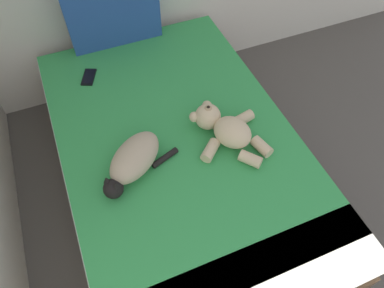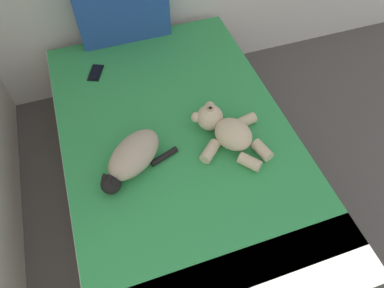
% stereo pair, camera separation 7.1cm
% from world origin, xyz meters
% --- Properties ---
extents(ground_plane, '(10.67, 10.67, 0.00)m').
position_xyz_m(ground_plane, '(1.83, 2.13, 0.00)').
color(ground_plane, '#4C4742').
extents(bed, '(1.31, 2.06, 0.51)m').
position_xyz_m(bed, '(1.01, 3.18, 0.25)').
color(bed, brown).
rests_on(bed, ground_plane).
extents(patterned_cushion, '(0.61, 0.11, 0.51)m').
position_xyz_m(patterned_cushion, '(0.94, 4.13, 0.76)').
color(patterned_cushion, '#264C99').
rests_on(patterned_cushion, bed).
extents(cat, '(0.43, 0.36, 0.15)m').
position_xyz_m(cat, '(0.74, 3.07, 0.58)').
color(cat, tan).
rests_on(cat, bed).
extents(teddy_bear, '(0.39, 0.48, 0.16)m').
position_xyz_m(teddy_bear, '(1.26, 3.09, 0.57)').
color(teddy_bear, beige).
rests_on(teddy_bear, bed).
extents(cell_phone, '(0.13, 0.16, 0.01)m').
position_xyz_m(cell_phone, '(0.67, 3.84, 0.51)').
color(cell_phone, black).
rests_on(cell_phone, bed).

